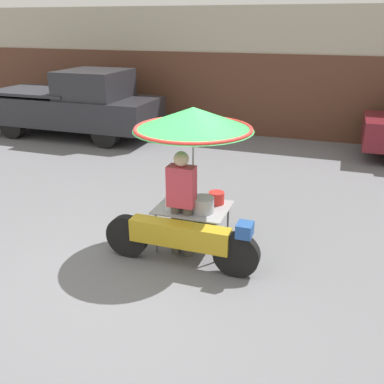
# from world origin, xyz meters

# --- Properties ---
(ground_plane) EXTENTS (36.00, 36.00, 0.00)m
(ground_plane) POSITION_xyz_m (0.00, 0.00, 0.00)
(ground_plane) COLOR slate
(shopfront_building) EXTENTS (28.00, 2.06, 3.58)m
(shopfront_building) POSITION_xyz_m (0.00, 8.87, 1.78)
(shopfront_building) COLOR #B2A893
(shopfront_building) RESTS_ON ground
(vendor_motorcycle_cart) EXTENTS (2.22, 1.66, 2.10)m
(vendor_motorcycle_cart) POSITION_xyz_m (0.40, 0.77, 1.55)
(vendor_motorcycle_cart) COLOR black
(vendor_motorcycle_cart) RESTS_ON ground
(vendor_person) EXTENTS (0.38, 0.22, 1.56)m
(vendor_person) POSITION_xyz_m (0.32, 0.59, 0.87)
(vendor_person) COLOR #4C473D
(vendor_person) RESTS_ON ground
(pickup_truck) EXTENTS (5.08, 1.92, 1.92)m
(pickup_truck) POSITION_xyz_m (-4.99, 6.04, 0.93)
(pickup_truck) COLOR black
(pickup_truck) RESTS_ON ground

